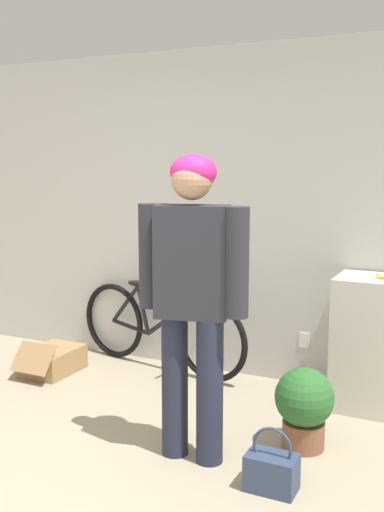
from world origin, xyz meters
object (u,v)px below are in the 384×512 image
at_px(bicycle, 159,327).
at_px(potted_plant, 304,405).
at_px(handbag, 272,471).
at_px(cardboard_box, 53,360).
at_px(person, 192,285).

height_order(bicycle, potted_plant, bicycle).
height_order(handbag, cardboard_box, handbag).
relative_size(cardboard_box, potted_plant, 1.11).
bearing_deg(cardboard_box, potted_plant, -10.19).
bearing_deg(person, potted_plant, 22.58).
bearing_deg(potted_plant, cardboard_box, 169.81).
bearing_deg(cardboard_box, handbag, -23.15).
xyz_separation_m(handbag, potted_plant, (0.02, 0.54, 0.17)).
bearing_deg(bicycle, person, -44.05).
height_order(person, potted_plant, person).
xyz_separation_m(cardboard_box, potted_plant, (2.21, -0.40, 0.17)).
xyz_separation_m(person, cardboard_box, (-1.66, 0.80, -0.93)).
distance_m(cardboard_box, potted_plant, 2.26).
relative_size(bicycle, potted_plant, 3.38).
bearing_deg(handbag, bicycle, 135.79).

